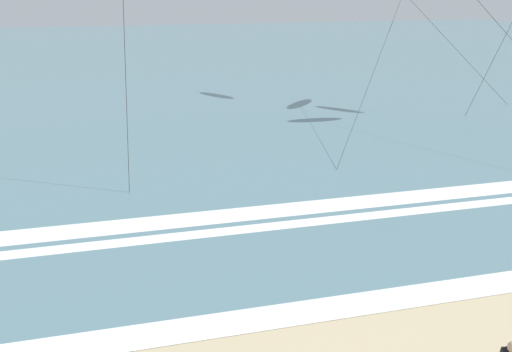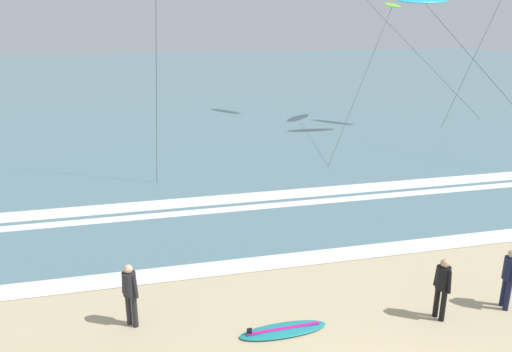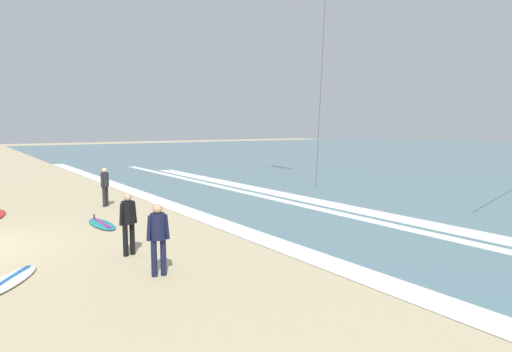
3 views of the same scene
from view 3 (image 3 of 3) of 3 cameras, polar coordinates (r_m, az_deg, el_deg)
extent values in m
cube|color=white|center=(14.28, -3.79, -6.62)|extent=(57.47, 0.88, 0.01)
cube|color=white|center=(17.82, 6.74, -4.00)|extent=(42.91, 0.54, 0.01)
cube|color=white|center=(17.72, 12.06, -4.16)|extent=(36.85, 1.05, 0.01)
cylinder|color=black|center=(11.56, -16.08, -8.00)|extent=(0.13, 0.13, 0.82)
cylinder|color=black|center=(11.46, -16.92, -8.16)|extent=(0.13, 0.13, 0.82)
cylinder|color=black|center=(11.35, -16.61, -4.66)|extent=(0.32, 0.32, 0.58)
cylinder|color=black|center=(11.46, -15.82, -4.66)|extent=(0.12, 0.15, 0.56)
cylinder|color=black|center=(11.26, -17.40, -4.91)|extent=(0.12, 0.15, 0.56)
sphere|color=tan|center=(11.29, -16.67, -2.74)|extent=(0.21, 0.21, 0.21)
cylinder|color=#232328|center=(18.63, -19.48, -2.63)|extent=(0.13, 0.13, 0.82)
cylinder|color=#232328|center=(18.80, -19.18, -2.54)|extent=(0.13, 0.13, 0.82)
cylinder|color=#232328|center=(18.63, -19.41, -0.46)|extent=(0.32, 0.32, 0.58)
cylinder|color=#232328|center=(18.47, -19.70, -0.61)|extent=(0.16, 0.16, 0.56)
cylinder|color=#232328|center=(18.79, -19.12, -0.47)|extent=(0.16, 0.16, 0.56)
sphere|color=#DBB28E|center=(18.58, -19.46, 0.72)|extent=(0.21, 0.21, 0.21)
cylinder|color=#141938|center=(9.80, -13.36, -10.55)|extent=(0.13, 0.13, 0.82)
cylinder|color=#141938|center=(9.83, -12.18, -10.47)|extent=(0.13, 0.13, 0.82)
cylinder|color=#141938|center=(9.64, -12.87, -6.53)|extent=(0.32, 0.32, 0.58)
cylinder|color=#141938|center=(9.62, -13.98, -6.74)|extent=(0.12, 0.15, 0.56)
cylinder|color=#141938|center=(9.67, -11.77, -6.60)|extent=(0.12, 0.15, 0.56)
sphere|color=tan|center=(9.56, -12.93, -4.28)|extent=(0.21, 0.21, 0.21)
ellipsoid|color=teal|center=(15.26, -19.78, -6.01)|extent=(2.12, 0.67, 0.09)
cube|color=#BF198C|center=(15.25, -19.78, -5.83)|extent=(1.79, 0.16, 0.01)
cube|color=black|center=(16.01, -20.65, -5.02)|extent=(0.12, 0.02, 0.16)
ellipsoid|color=silver|center=(10.62, -30.04, -12.00)|extent=(2.08, 1.66, 0.09)
cube|color=#1959B2|center=(10.60, -30.06, -11.75)|extent=(1.54, 1.07, 0.01)
cylinder|color=#333333|center=(23.06, 8.96, 18.62)|extent=(0.91, 0.12, 16.23)
camera|label=1|loc=(17.00, -44.13, 17.92)|focal=36.10mm
camera|label=2|loc=(18.66, -54.39, 15.51)|focal=34.94mm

